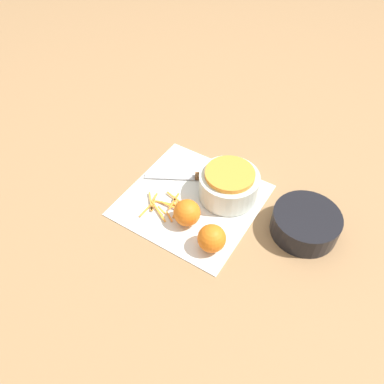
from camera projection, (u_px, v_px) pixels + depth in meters
name	position (u px, v px, depth m)	size (l,w,h in m)	color
ground_plane	(192.00, 200.00, 1.08)	(4.00, 4.00, 0.00)	#9E754C
cutting_board	(192.00, 200.00, 1.08)	(0.36, 0.37, 0.01)	silver
bowl_speckled	(229.00, 184.00, 1.06)	(0.17, 0.17, 0.09)	silver
bowl_dark	(305.00, 223.00, 0.99)	(0.18, 0.18, 0.07)	black
knife	(202.00, 177.00, 1.13)	(0.14, 0.23, 0.02)	brown
orange_left	(187.00, 213.00, 1.00)	(0.07, 0.07, 0.07)	orange
orange_right	(212.00, 238.00, 0.94)	(0.07, 0.07, 0.07)	orange
peel_pile	(166.00, 205.00, 1.06)	(0.13, 0.13, 0.01)	orange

